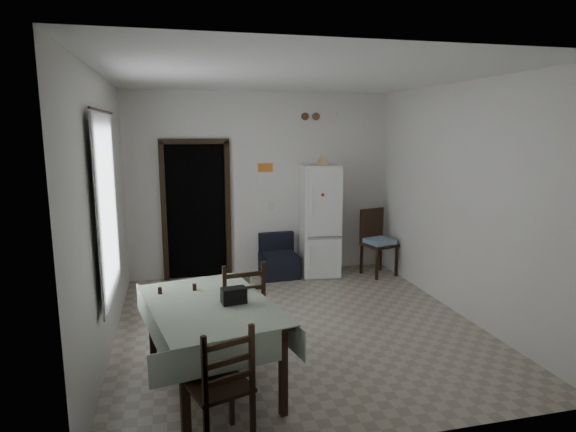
# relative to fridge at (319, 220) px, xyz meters

# --- Properties ---
(ground) EXTENTS (4.50, 4.50, 0.00)m
(ground) POSITION_rel_fridge_xyz_m (-0.86, -1.93, -0.89)
(ground) COLOR #A39785
(ground) RESTS_ON ground
(ceiling) EXTENTS (4.20, 4.50, 0.02)m
(ceiling) POSITION_rel_fridge_xyz_m (-0.86, -1.93, 2.01)
(ceiling) COLOR white
(ceiling) RESTS_ON ground
(wall_back) EXTENTS (4.20, 0.02, 2.90)m
(wall_back) POSITION_rel_fridge_xyz_m (-0.86, 0.32, 0.56)
(wall_back) COLOR silver
(wall_back) RESTS_ON ground
(wall_front) EXTENTS (4.20, 0.02, 2.90)m
(wall_front) POSITION_rel_fridge_xyz_m (-0.86, -4.18, 0.56)
(wall_front) COLOR silver
(wall_front) RESTS_ON ground
(wall_left) EXTENTS (0.02, 4.50, 2.90)m
(wall_left) POSITION_rel_fridge_xyz_m (-2.96, -1.93, 0.56)
(wall_left) COLOR silver
(wall_left) RESTS_ON ground
(wall_right) EXTENTS (0.02, 4.50, 2.90)m
(wall_right) POSITION_rel_fridge_xyz_m (1.24, -1.93, 0.56)
(wall_right) COLOR silver
(wall_right) RESTS_ON ground
(doorway) EXTENTS (1.06, 0.52, 2.22)m
(doorway) POSITION_rel_fridge_xyz_m (-1.91, 0.52, 0.17)
(doorway) COLOR black
(doorway) RESTS_ON ground
(window_recess) EXTENTS (0.10, 1.20, 1.60)m
(window_recess) POSITION_rel_fridge_xyz_m (-3.01, -2.13, 0.66)
(window_recess) COLOR silver
(window_recess) RESTS_ON ground
(curtain) EXTENTS (0.02, 1.45, 1.85)m
(curtain) POSITION_rel_fridge_xyz_m (-2.90, -2.13, 0.66)
(curtain) COLOR beige
(curtain) RESTS_ON ground
(curtain_rod) EXTENTS (0.02, 1.60, 0.02)m
(curtain_rod) POSITION_rel_fridge_xyz_m (-2.89, -2.13, 1.61)
(curtain_rod) COLOR black
(curtain_rod) RESTS_ON ground
(calendar) EXTENTS (0.28, 0.02, 0.40)m
(calendar) POSITION_rel_fridge_xyz_m (-0.81, 0.31, 0.73)
(calendar) COLOR white
(calendar) RESTS_ON ground
(calendar_image) EXTENTS (0.24, 0.01, 0.14)m
(calendar_image) POSITION_rel_fridge_xyz_m (-0.81, 0.30, 0.83)
(calendar_image) COLOR orange
(calendar_image) RESTS_ON ground
(light_switch) EXTENTS (0.08, 0.02, 0.12)m
(light_switch) POSITION_rel_fridge_xyz_m (-0.71, 0.31, 0.21)
(light_switch) COLOR beige
(light_switch) RESTS_ON ground
(vent_left) EXTENTS (0.12, 0.03, 0.12)m
(vent_left) POSITION_rel_fridge_xyz_m (-0.16, 0.30, 1.63)
(vent_left) COLOR brown
(vent_left) RESTS_ON ground
(vent_right) EXTENTS (0.12, 0.03, 0.12)m
(vent_right) POSITION_rel_fridge_xyz_m (0.02, 0.30, 1.63)
(vent_right) COLOR brown
(vent_right) RESTS_ON ground
(emergency_light) EXTENTS (0.25, 0.07, 0.09)m
(emergency_light) POSITION_rel_fridge_xyz_m (0.49, 0.28, 1.66)
(emergency_light) COLOR white
(emergency_light) RESTS_ON ground
(fridge) EXTENTS (0.62, 0.62, 1.77)m
(fridge) POSITION_rel_fridge_xyz_m (0.00, 0.00, 0.00)
(fridge) COLOR white
(fridge) RESTS_ON ground
(tan_cone) EXTENTS (0.21, 0.21, 0.16)m
(tan_cone) POSITION_rel_fridge_xyz_m (0.02, -0.03, 0.97)
(tan_cone) COLOR tan
(tan_cone) RESTS_ON fridge
(navy_seat) EXTENTS (0.60, 0.58, 0.68)m
(navy_seat) POSITION_rel_fridge_xyz_m (-0.66, 0.00, -0.55)
(navy_seat) COLOR black
(navy_seat) RESTS_ON ground
(corner_chair) EXTENTS (0.56, 0.56, 1.06)m
(corner_chair) POSITION_rel_fridge_xyz_m (0.93, -0.27, -0.36)
(corner_chair) COLOR black
(corner_chair) RESTS_ON ground
(dining_table) EXTENTS (1.31, 1.73, 0.81)m
(dining_table) POSITION_rel_fridge_xyz_m (-1.98, -3.10, -0.48)
(dining_table) COLOR #96A88F
(dining_table) RESTS_ON ground
(black_bag) EXTENTS (0.23, 0.16, 0.14)m
(black_bag) POSITION_rel_fridge_xyz_m (-1.77, -3.15, -0.01)
(black_bag) COLOR black
(black_bag) RESTS_ON dining_table
(dining_chair_far_left) EXTENTS (0.40, 0.40, 0.87)m
(dining_chair_far_left) POSITION_rel_fridge_xyz_m (-2.26, -2.57, -0.45)
(dining_chair_far_left) COLOR black
(dining_chair_far_left) RESTS_ON ground
(dining_chair_far_right) EXTENTS (0.50, 0.50, 1.06)m
(dining_chair_far_right) POSITION_rel_fridge_xyz_m (-1.65, -2.59, -0.36)
(dining_chair_far_right) COLOR black
(dining_chair_far_right) RESTS_ON ground
(dining_chair_near_head) EXTENTS (0.53, 0.53, 0.98)m
(dining_chair_near_head) POSITION_rel_fridge_xyz_m (-1.98, -3.93, -0.40)
(dining_chair_near_head) COLOR black
(dining_chair_near_head) RESTS_ON ground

